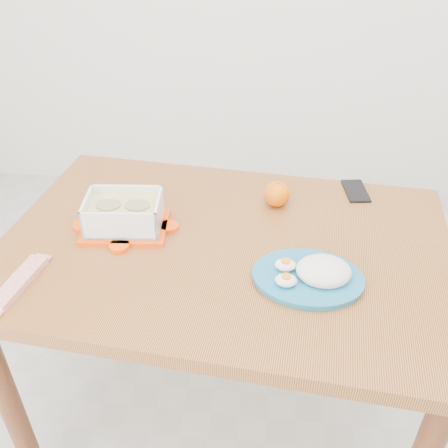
# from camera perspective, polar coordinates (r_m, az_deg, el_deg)

# --- Properties ---
(dining_table) EXTENTS (1.24, 0.90, 0.75)m
(dining_table) POSITION_cam_1_polar(r_m,az_deg,el_deg) (1.37, 0.00, -5.57)
(dining_table) COLOR #A96730
(dining_table) RESTS_ON ground
(food_container) EXTENTS (0.24, 0.19, 0.10)m
(food_container) POSITION_cam_1_polar(r_m,az_deg,el_deg) (1.35, -11.36, 1.12)
(food_container) COLOR #FF4507
(food_container) RESTS_ON dining_table
(orange_fruit) EXTENTS (0.07, 0.07, 0.07)m
(orange_fruit) POSITION_cam_1_polar(r_m,az_deg,el_deg) (1.44, 6.10, 3.41)
(orange_fruit) COLOR #FF5705
(orange_fruit) RESTS_ON dining_table
(rice_plate) EXTENTS (0.28, 0.28, 0.07)m
(rice_plate) POSITION_cam_1_polar(r_m,az_deg,el_deg) (1.19, 10.13, -5.59)
(rice_plate) COLOR #19688E
(rice_plate) RESTS_ON dining_table
(candy_bar) EXTENTS (0.07, 0.19, 0.02)m
(candy_bar) POSITION_cam_1_polar(r_m,az_deg,el_deg) (1.27, -22.41, -6.16)
(candy_bar) COLOR #BF0C09
(candy_bar) RESTS_ON dining_table
(smartphone) EXTENTS (0.08, 0.13, 0.01)m
(smartphone) POSITION_cam_1_polar(r_m,az_deg,el_deg) (1.56, 14.82, 3.67)
(smartphone) COLOR black
(smartphone) RESTS_ON dining_table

